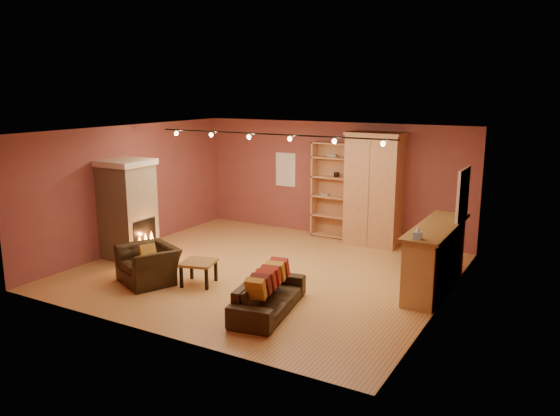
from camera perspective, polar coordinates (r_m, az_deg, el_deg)
The scene contains 16 objects.
floor at distance 11.01m, azimuth -1.65°, elevation -6.60°, with size 7.00×7.00×0.00m, color #AA763C.
ceiling at distance 10.45m, azimuth -1.74°, elevation 8.08°, with size 7.00×7.00×0.00m, color brown.
back_wall at distance 13.48m, azimuth 5.49°, elevation 3.00°, with size 7.00×0.02×2.80m, color brown.
left_wall at distance 12.78m, azimuth -15.25°, elevation 2.11°, with size 0.02×6.50×2.80m, color brown.
right_wall at distance 9.36m, azimuth 16.96°, elevation -1.63°, with size 0.02×6.50×2.80m, color brown.
fireplace at distance 12.11m, azimuth -15.60°, elevation -0.10°, with size 1.01×0.98×2.12m.
back_window at distance 14.01m, azimuth 0.60°, elevation 4.03°, with size 0.56×0.04×0.86m, color white.
bookcase at distance 13.38m, azimuth 5.50°, elevation 1.99°, with size 0.95×0.37×2.33m.
armoire at distance 12.75m, azimuth 9.78°, elevation 1.95°, with size 1.29×0.73×2.62m.
bar_counter at distance 10.28m, azimuth 15.91°, elevation -4.93°, with size 0.66×2.50×1.20m.
tissue_box at distance 9.09m, azimuth 14.21°, elevation -2.62°, with size 0.12×0.12×0.21m.
right_window at distance 10.66m, azimuth 18.57°, elevation 1.29°, with size 0.05×0.90×1.00m, color white.
loveseat at distance 8.98m, azimuth -1.20°, elevation -8.50°, with size 0.85×1.91×0.77m.
armchair at distance 10.55m, azimuth -13.61°, elevation -5.15°, with size 1.25×1.06×0.93m.
coffee_table at distance 10.29m, azimuth -8.51°, elevation -5.88°, with size 0.73×0.73×0.45m.
track_rail at distance 10.63m, azimuth -1.18°, elevation 7.54°, with size 5.20×0.09×0.13m.
Camera 1 is at (5.41, -8.90, 3.57)m, focal length 35.00 mm.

